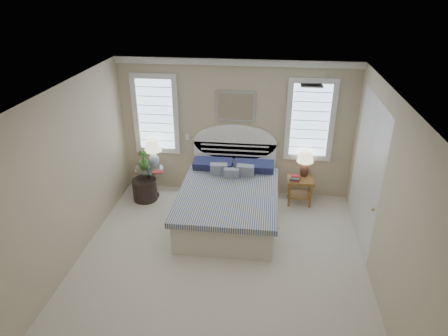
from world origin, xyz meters
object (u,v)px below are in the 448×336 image
lamp_right (305,161)px  side_table_left (150,179)px  floor_pot (145,189)px  bed (229,200)px  nightstand_right (300,185)px  lamp_left (153,150)px

lamp_right → side_table_left: bearing=-175.3°
side_table_left → floor_pot: 0.22m
side_table_left → lamp_right: lamp_right is taller
side_table_left → floor_pot: bearing=-122.9°
bed → floor_pot: (-1.73, 0.47, -0.17)m
nightstand_right → lamp_left: 2.94m
side_table_left → lamp_left: bearing=64.7°
lamp_left → floor_pot: bearing=-118.9°
floor_pot → lamp_left: bearing=61.1°
bed → nightstand_right: 1.47m
nightstand_right → floor_pot: 3.04m
nightstand_right → side_table_left: bearing=-178.1°
side_table_left → bed: bearing=-19.7°
side_table_left → floor_pot: (-0.08, -0.12, -0.17)m
nightstand_right → floor_pot: size_ratio=1.12×
nightstand_right → lamp_left: lamp_left is taller
bed → lamp_left: (-1.58, 0.74, 0.58)m
nightstand_right → floor_pot: (-3.03, -0.22, -0.17)m
bed → nightstand_right: bearing=28.0°
nightstand_right → lamp_right: 0.49m
bed → side_table_left: bearing=160.3°
bed → nightstand_right: (1.30, 0.69, 0.00)m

